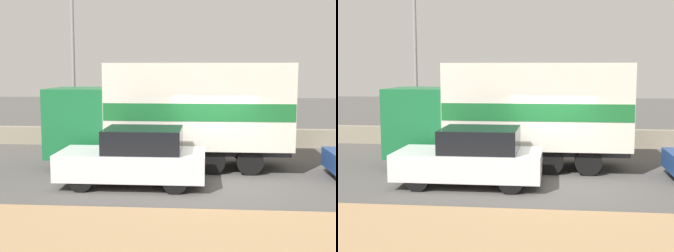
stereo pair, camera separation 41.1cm
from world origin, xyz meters
The scene contains 6 objects.
ground_plane centered at (0.00, 0.00, 0.00)m, with size 80.00×80.00×0.00m, color #514F4C.
stone_wall_backdrop centered at (0.00, 6.51, 0.39)m, with size 60.00×0.35×0.77m.
street_lamp centered at (-5.85, 6.11, 4.51)m, with size 0.56×0.28×7.89m.
box_truck centered at (-1.20, 2.18, 1.92)m, with size 7.97×2.60×3.49m.
car_hatchback centered at (-2.26, -0.43, 0.81)m, with size 4.13×1.89×1.65m.
pedestrian centered at (-6.28, 5.79, 0.83)m, with size 0.35×0.35×1.60m.
Camera 2 is at (0.12, -13.33, 3.32)m, focal length 50.00 mm.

